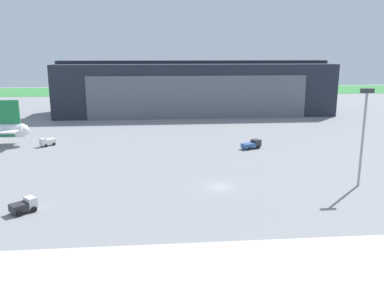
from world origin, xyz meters
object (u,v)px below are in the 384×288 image
at_px(maintenance_hangar, 194,88).
at_px(apron_light_mast, 363,130).
at_px(fuel_bowser, 47,142).
at_px(pushback_tractor, 252,144).
at_px(baggage_tug, 24,205).

distance_m(maintenance_hangar, apron_light_mast, 94.93).
relative_size(fuel_bowser, apron_light_mast, 0.23).
height_order(maintenance_hangar, pushback_tractor, maintenance_hangar).
bearing_deg(fuel_bowser, pushback_tractor, -8.17).
height_order(fuel_bowser, apron_light_mast, apron_light_mast).
height_order(baggage_tug, apron_light_mast, apron_light_mast).
height_order(pushback_tractor, apron_light_mast, apron_light_mast).
bearing_deg(pushback_tractor, maintenance_hangar, 98.05).
bearing_deg(fuel_bowser, apron_light_mast, -30.19).
bearing_deg(baggage_tug, pushback_tractor, 40.24).
relative_size(maintenance_hangar, apron_light_mast, 5.92).
bearing_deg(baggage_tug, apron_light_mast, 7.31).
xyz_separation_m(maintenance_hangar, pushback_tractor, (8.77, -62.05, -8.86)).
relative_size(pushback_tractor, baggage_tug, 1.33).
bearing_deg(maintenance_hangar, fuel_bowser, -128.88).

